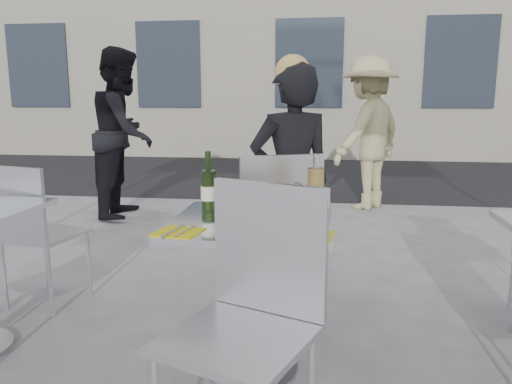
# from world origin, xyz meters

# --- Properties ---
(ground) EXTENTS (80.00, 80.00, 0.00)m
(ground) POSITION_xyz_m (0.00, 0.00, 0.00)
(ground) COLOR slate
(street_asphalt) EXTENTS (24.00, 5.00, 0.00)m
(street_asphalt) POSITION_xyz_m (0.00, 6.50, 0.00)
(street_asphalt) COLOR black
(street_asphalt) RESTS_ON ground
(main_table) EXTENTS (0.72, 0.72, 0.75)m
(main_table) POSITION_xyz_m (0.00, 0.00, 0.54)
(main_table) COLOR #B7BABF
(main_table) RESTS_ON ground
(chair_far) EXTENTS (0.60, 0.61, 1.00)m
(chair_far) POSITION_xyz_m (0.06, 0.50, 0.59)
(chair_far) COLOR silver
(chair_far) RESTS_ON ground
(chair_near) EXTENTS (0.59, 0.60, 1.00)m
(chair_near) POSITION_xyz_m (0.08, -0.56, 0.59)
(chair_near) COLOR silver
(chair_near) RESTS_ON ground
(side_chair_lfar) EXTENTS (0.49, 0.50, 0.91)m
(side_chair_lfar) POSITION_xyz_m (-1.42, 0.55, 0.54)
(side_chair_lfar) COLOR silver
(side_chair_lfar) RESTS_ON ground
(woman_diner) EXTENTS (0.65, 0.56, 1.51)m
(woman_diner) POSITION_xyz_m (0.12, 0.95, 0.75)
(woman_diner) COLOR black
(woman_diner) RESTS_ON ground
(pedestrian_a) EXTENTS (0.77, 0.95, 1.83)m
(pedestrian_a) POSITION_xyz_m (-1.85, 3.07, 0.92)
(pedestrian_a) COLOR black
(pedestrian_a) RESTS_ON ground
(pedestrian_b) EXTENTS (1.22, 1.31, 1.77)m
(pedestrian_b) POSITION_xyz_m (0.84, 3.80, 0.89)
(pedestrian_b) COLOR tan
(pedestrian_b) RESTS_ON ground
(pizza_near) EXTENTS (0.32, 0.32, 0.02)m
(pizza_near) POSITION_xyz_m (0.03, -0.12, 0.76)
(pizza_near) COLOR tan
(pizza_near) RESTS_ON main_table
(pizza_far) EXTENTS (0.31, 0.31, 0.03)m
(pizza_far) POSITION_xyz_m (0.03, 0.21, 0.77)
(pizza_far) COLOR white
(pizza_far) RESTS_ON main_table
(salad_plate) EXTENTS (0.22, 0.22, 0.09)m
(salad_plate) POSITION_xyz_m (0.02, 0.01, 0.79)
(salad_plate) COLOR white
(salad_plate) RESTS_ON main_table
(wine_bottle) EXTENTS (0.07, 0.08, 0.29)m
(wine_bottle) POSITION_xyz_m (-0.23, 0.15, 0.86)
(wine_bottle) COLOR #30511E
(wine_bottle) RESTS_ON main_table
(carafe) EXTENTS (0.08, 0.08, 0.29)m
(carafe) POSITION_xyz_m (0.28, 0.16, 0.87)
(carafe) COLOR tan
(carafe) RESTS_ON main_table
(sugar_shaker) EXTENTS (0.06, 0.06, 0.11)m
(sugar_shaker) POSITION_xyz_m (0.19, 0.03, 0.80)
(sugar_shaker) COLOR white
(sugar_shaker) RESTS_ON main_table
(wineglass_white_a) EXTENTS (0.07, 0.07, 0.16)m
(wineglass_white_a) POSITION_xyz_m (-0.06, 0.07, 0.86)
(wineglass_white_a) COLOR white
(wineglass_white_a) RESTS_ON main_table
(wineglass_white_b) EXTENTS (0.07, 0.07, 0.16)m
(wineglass_white_b) POSITION_xyz_m (-0.06, 0.10, 0.86)
(wineglass_white_b) COLOR white
(wineglass_white_b) RESTS_ON main_table
(wineglass_red_a) EXTENTS (0.07, 0.07, 0.16)m
(wineglass_red_a) POSITION_xyz_m (0.09, 0.08, 0.86)
(wineglass_red_a) COLOR white
(wineglass_red_a) RESTS_ON main_table
(wineglass_red_b) EXTENTS (0.07, 0.07, 0.16)m
(wineglass_red_b) POSITION_xyz_m (0.20, 0.12, 0.86)
(wineglass_red_b) COLOR white
(wineglass_red_b) RESTS_ON main_table
(napkin_left) EXTENTS (0.21, 0.21, 0.01)m
(napkin_left) POSITION_xyz_m (-0.27, -0.26, 0.75)
(napkin_left) COLOR yellow
(napkin_left) RESTS_ON main_table
(napkin_right) EXTENTS (0.20, 0.20, 0.01)m
(napkin_right) POSITION_xyz_m (0.27, -0.24, 0.75)
(napkin_right) COLOR yellow
(napkin_right) RESTS_ON main_table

